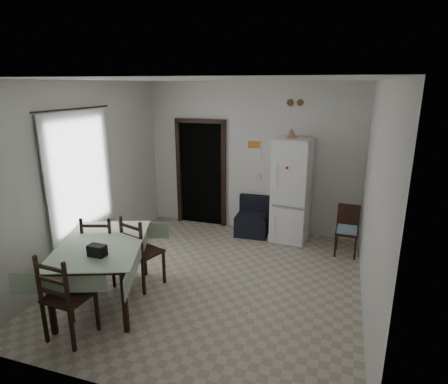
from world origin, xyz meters
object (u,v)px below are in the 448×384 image
object	(u,v)px
corner_chair	(347,231)
dining_chair_far_left	(103,248)
dining_chair_near_head	(69,295)
navy_seat	(252,216)
dining_chair_far_right	(143,251)
dining_table	(104,272)
fridge	(291,190)

from	to	relation	value
corner_chair	dining_chair_far_left	distance (m)	3.99
corner_chair	dining_chair_near_head	xyz separation A→B (m)	(-3.00, -3.27, 0.11)
navy_seat	dining_chair_far_right	size ratio (longest dim) A/B	0.68
navy_seat	dining_chair_far_left	world-z (taller)	dining_chair_far_left
corner_chair	dining_table	size ratio (longest dim) A/B	0.53
fridge	dining_table	world-z (taller)	fridge
dining_chair_far_left	dining_chair_near_head	world-z (taller)	dining_chair_near_head
fridge	dining_chair_far_left	distance (m)	3.43
navy_seat	dining_table	xyz separation A→B (m)	(-1.35, -2.87, 0.05)
dining_chair_far_left	navy_seat	bearing A→B (deg)	-141.87
dining_chair_far_right	dining_chair_near_head	size ratio (longest dim) A/B	1.00
navy_seat	dining_chair_far_right	distance (m)	2.57
dining_chair_far_left	dining_chair_far_right	size ratio (longest dim) A/B	0.98
dining_table	dining_chair_near_head	bearing A→B (deg)	-103.90
dining_table	dining_chair_far_left	xyz separation A→B (m)	(-0.33, 0.45, 0.11)
dining_chair_far_left	dining_table	bearing A→B (deg)	108.59
fridge	dining_table	distance (m)	3.58
fridge	dining_table	xyz separation A→B (m)	(-2.07, -2.87, -0.54)
fridge	dining_chair_far_right	world-z (taller)	fridge
navy_seat	dining_chair_near_head	bearing A→B (deg)	-111.08
navy_seat	corner_chair	bearing A→B (deg)	-14.18
fridge	navy_seat	world-z (taller)	fridge
fridge	dining_chair_far_right	size ratio (longest dim) A/B	1.78
fridge	dining_chair_near_head	world-z (taller)	fridge
dining_chair_far_right	dining_chair_far_left	bearing A→B (deg)	24.67
corner_chair	dining_chair_far_left	bearing A→B (deg)	-146.74
dining_table	dining_chair_far_left	size ratio (longest dim) A/B	1.52
fridge	corner_chair	xyz separation A→B (m)	(1.02, -0.38, -0.53)
dining_chair_far_right	dining_chair_near_head	world-z (taller)	dining_chair_near_head
dining_chair_far_right	dining_chair_near_head	bearing A→B (deg)	98.45
corner_chair	dining_chair_far_left	xyz separation A→B (m)	(-3.42, -2.04, 0.10)
dining_chair_near_head	fridge	bearing A→B (deg)	-114.11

